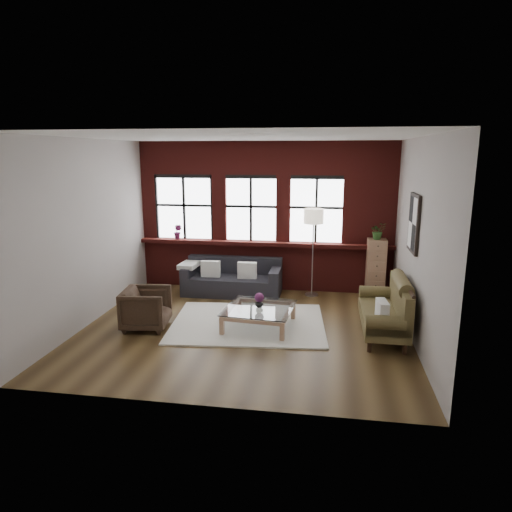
# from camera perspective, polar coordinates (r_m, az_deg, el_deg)

# --- Properties ---
(floor) EXTENTS (5.50, 5.50, 0.00)m
(floor) POSITION_cam_1_polar(r_m,az_deg,el_deg) (7.95, -1.41, -9.03)
(floor) COLOR #3F2D17
(floor) RESTS_ON ground
(ceiling) EXTENTS (5.50, 5.50, 0.00)m
(ceiling) POSITION_cam_1_polar(r_m,az_deg,el_deg) (7.39, -1.54, 14.68)
(ceiling) COLOR white
(ceiling) RESTS_ON ground
(wall_back) EXTENTS (5.50, 0.00, 5.50)m
(wall_back) POSITION_cam_1_polar(r_m,az_deg,el_deg) (9.95, 1.15, 4.94)
(wall_back) COLOR #A7A09B
(wall_back) RESTS_ON ground
(wall_front) EXTENTS (5.50, 0.00, 5.50)m
(wall_front) POSITION_cam_1_polar(r_m,az_deg,el_deg) (5.13, -6.55, -2.59)
(wall_front) COLOR #A7A09B
(wall_front) RESTS_ON ground
(wall_left) EXTENTS (0.00, 5.00, 5.00)m
(wall_left) POSITION_cam_1_polar(r_m,az_deg,el_deg) (8.45, -20.17, 2.76)
(wall_left) COLOR #A7A09B
(wall_left) RESTS_ON ground
(wall_right) EXTENTS (0.00, 5.00, 5.00)m
(wall_right) POSITION_cam_1_polar(r_m,az_deg,el_deg) (7.52, 19.62, 1.65)
(wall_right) COLOR #A7A09B
(wall_right) RESTS_ON ground
(brick_backwall) EXTENTS (5.50, 0.12, 3.20)m
(brick_backwall) POSITION_cam_1_polar(r_m,az_deg,el_deg) (9.89, 1.10, 4.89)
(brick_backwall) COLOR #5E1916
(brick_backwall) RESTS_ON floor
(sill_ledge) EXTENTS (5.50, 0.30, 0.08)m
(sill_ledge) POSITION_cam_1_polar(r_m,az_deg,el_deg) (9.89, 1.02, 1.60)
(sill_ledge) COLOR #5E1916
(sill_ledge) RESTS_ON brick_backwall
(window_left) EXTENTS (1.38, 0.10, 1.50)m
(window_left) POSITION_cam_1_polar(r_m,az_deg,el_deg) (10.28, -8.93, 5.88)
(window_left) COLOR black
(window_left) RESTS_ON brick_backwall
(window_mid) EXTENTS (1.38, 0.10, 1.50)m
(window_mid) POSITION_cam_1_polar(r_m,az_deg,el_deg) (9.92, -0.61, 5.79)
(window_mid) COLOR black
(window_mid) RESTS_ON brick_backwall
(window_right) EXTENTS (1.38, 0.10, 1.50)m
(window_right) POSITION_cam_1_polar(r_m,az_deg,el_deg) (9.79, 7.53, 5.59)
(window_right) COLOR black
(window_right) RESTS_ON brick_backwall
(wall_poster) EXTENTS (0.05, 0.74, 0.94)m
(wall_poster) POSITION_cam_1_polar(r_m,az_deg,el_deg) (7.76, 19.15, 3.89)
(wall_poster) COLOR black
(wall_poster) RESTS_ON wall_right
(shag_rug) EXTENTS (2.83, 2.32, 0.03)m
(shag_rug) POSITION_cam_1_polar(r_m,az_deg,el_deg) (8.16, -0.99, -8.36)
(shag_rug) COLOR beige
(shag_rug) RESTS_ON floor
(dark_sofa) EXTENTS (2.06, 0.83, 0.75)m
(dark_sofa) POSITION_cam_1_polar(r_m,az_deg,el_deg) (9.72, -3.00, -2.66)
(dark_sofa) COLOR black
(dark_sofa) RESTS_ON floor
(pillow_a) EXTENTS (0.41, 0.16, 0.34)m
(pillow_a) POSITION_cam_1_polar(r_m,az_deg,el_deg) (9.68, -5.69, -1.61)
(pillow_a) COLOR silver
(pillow_a) RESTS_ON dark_sofa
(pillow_b) EXTENTS (0.41, 0.17, 0.34)m
(pillow_b) POSITION_cam_1_polar(r_m,az_deg,el_deg) (9.51, -1.11, -1.80)
(pillow_b) COLOR silver
(pillow_b) RESTS_ON dark_sofa
(vintage_settee) EXTENTS (0.78, 1.75, 0.93)m
(vintage_settee) POSITION_cam_1_polar(r_m,az_deg,el_deg) (7.84, 15.60, -6.20)
(vintage_settee) COLOR brown
(vintage_settee) RESTS_ON floor
(pillow_settee) EXTENTS (0.18, 0.39, 0.34)m
(pillow_settee) POSITION_cam_1_polar(r_m,az_deg,el_deg) (7.30, 15.48, -6.71)
(pillow_settee) COLOR silver
(pillow_settee) RESTS_ON vintage_settee
(armchair) EXTENTS (0.86, 0.84, 0.70)m
(armchair) POSITION_cam_1_polar(r_m,az_deg,el_deg) (8.09, -13.55, -6.39)
(armchair) COLOR #2E2117
(armchair) RESTS_ON floor
(coffee_table) EXTENTS (1.24, 1.24, 0.38)m
(coffee_table) POSITION_cam_1_polar(r_m,az_deg,el_deg) (7.93, 0.40, -7.71)
(coffee_table) COLOR #A37758
(coffee_table) RESTS_ON shag_rug
(vase) EXTENTS (0.16, 0.16, 0.14)m
(vase) POSITION_cam_1_polar(r_m,az_deg,el_deg) (7.84, 0.40, -5.93)
(vase) COLOR #B2B2B2
(vase) RESTS_ON coffee_table
(flowers) EXTENTS (0.16, 0.16, 0.16)m
(flowers) POSITION_cam_1_polar(r_m,az_deg,el_deg) (7.81, 0.41, -5.21)
(flowers) COLOR #652254
(flowers) RESTS_ON vase
(drawer_chest) EXTENTS (0.38, 0.38, 1.23)m
(drawer_chest) POSITION_cam_1_polar(r_m,az_deg,el_deg) (9.75, 14.73, -1.53)
(drawer_chest) COLOR #A37758
(drawer_chest) RESTS_ON floor
(potted_plant_top) EXTENTS (0.39, 0.37, 0.35)m
(potted_plant_top) POSITION_cam_1_polar(r_m,az_deg,el_deg) (9.59, 14.99, 3.04)
(potted_plant_top) COLOR #2D5923
(potted_plant_top) RESTS_ON drawer_chest
(floor_lamp) EXTENTS (0.40, 0.40, 1.99)m
(floor_lamp) POSITION_cam_1_polar(r_m,az_deg,el_deg) (9.55, 7.11, 0.83)
(floor_lamp) COLOR #A5A5A8
(floor_lamp) RESTS_ON floor
(sill_plant) EXTENTS (0.21, 0.18, 0.34)m
(sill_plant) POSITION_cam_1_polar(r_m,az_deg,el_deg) (10.27, -9.75, 3.02)
(sill_plant) COLOR #652254
(sill_plant) RESTS_ON sill_ledge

